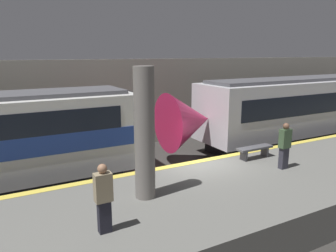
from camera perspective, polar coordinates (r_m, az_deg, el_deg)
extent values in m
plane|color=#33302D|center=(12.73, 4.88, -10.73)|extent=(120.00, 120.00, 0.00)
cube|color=slate|center=(10.75, 12.18, -12.30)|extent=(40.00, 4.83, 1.12)
cube|color=#EAD14C|center=(12.21, 5.37, -6.13)|extent=(40.00, 0.30, 0.01)
cube|color=#B2AD9E|center=(17.89, -6.94, 3.95)|extent=(50.00, 0.15, 4.71)
cylinder|color=slate|center=(8.77, -4.11, -1.42)|extent=(0.55, 0.55, 3.60)
cube|color=black|center=(21.99, 25.79, -0.86)|extent=(16.07, 2.43, 0.75)
cube|color=silver|center=(21.68, 26.24, 3.71)|extent=(17.46, 2.96, 2.81)
cube|color=#4C4C51|center=(21.53, 26.63, 7.60)|extent=(16.77, 2.07, 0.16)
cone|color=#B21E4C|center=(14.89, 3.58, 0.89)|extent=(2.20, 2.67, 2.67)
sphere|color=#F2EFCC|center=(14.51, 0.37, -1.10)|extent=(0.20, 0.20, 0.20)
cube|color=orange|center=(13.64, -6.63, -0.63)|extent=(0.25, 2.90, 2.25)
cube|color=black|center=(13.43, -6.75, 4.03)|extent=(0.25, 2.60, 0.90)
sphere|color=#EA4C42|center=(13.20, -4.87, -2.81)|extent=(0.18, 0.18, 0.18)
sphere|color=#EA4C42|center=(14.39, -7.01, -1.55)|extent=(0.18, 0.18, 0.18)
cube|color=black|center=(7.67, -11.00, -15.22)|extent=(0.28, 0.20, 0.74)
cube|color=gray|center=(7.37, -11.23, -10.43)|extent=(0.38, 0.24, 0.65)
sphere|color=#9E7051|center=(7.21, -11.38, -7.29)|extent=(0.21, 0.21, 0.21)
cube|color=#2D2D38|center=(12.01, 19.48, -5.29)|extent=(0.28, 0.20, 0.75)
cube|color=#3D5638|center=(11.82, 19.73, -2.06)|extent=(0.38, 0.24, 0.65)
sphere|color=brown|center=(11.72, 19.88, -0.02)|extent=(0.21, 0.21, 0.21)
cube|color=#4C4C51|center=(12.53, 13.07, -4.95)|extent=(0.10, 0.32, 0.41)
cube|color=#4C4C51|center=(13.22, 16.49, -4.21)|extent=(0.10, 0.32, 0.41)
cube|color=#4C4C51|center=(12.81, 14.88, -3.70)|extent=(1.50, 0.40, 0.08)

